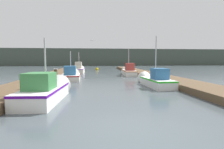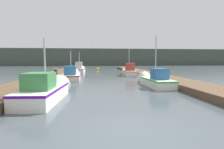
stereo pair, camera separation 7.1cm
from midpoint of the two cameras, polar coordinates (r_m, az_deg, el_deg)
ground_plane at (r=5.21m, az=6.98°, el=-18.04°), size 200.00×200.00×0.00m
dock_left at (r=21.26m, az=-18.99°, el=-0.34°), size 2.57×40.00×0.40m
dock_right at (r=21.86m, az=12.00°, el=-0.05°), size 2.57×40.00×0.40m
distant_shore_ridge at (r=67.28m, az=-5.48°, el=5.57°), size 120.00×16.00×5.80m
fishing_boat_0 at (r=9.62m, az=-20.48°, el=-4.73°), size 1.83×5.01×3.47m
fishing_boat_1 at (r=13.96m, az=13.39°, el=-1.81°), size 1.55×4.77×4.13m
fishing_boat_2 at (r=18.40m, az=-13.34°, el=-0.28°), size 1.98×4.49×3.44m
fishing_boat_3 at (r=23.44m, az=5.28°, el=1.11°), size 1.71×5.87×3.74m
fishing_boat_4 at (r=28.08m, az=-10.76°, el=1.64°), size 1.65×5.17×3.57m
mooring_piling_0 at (r=10.84m, az=-25.28°, el=-3.51°), size 0.23×0.23×1.06m
mooring_piling_1 at (r=16.30m, az=-18.01°, el=-0.33°), size 0.34×0.34×1.23m
channel_buoy at (r=34.14m, az=-5.01°, el=1.73°), size 0.64×0.64×1.14m
seagull_lead at (r=22.80m, az=-6.56°, el=10.96°), size 0.54×0.35×0.12m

